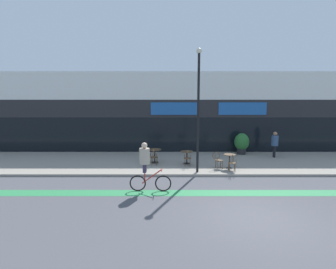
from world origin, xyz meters
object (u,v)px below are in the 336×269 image
bistro_table_1 (187,155)px  bistro_table_2 (229,159)px  cafe_chair_0_near (154,156)px  cyclist_1 (146,164)px  cafe_chair_1_near (187,157)px  lamp_post (198,103)px  pedestrian_near_end (274,142)px  cafe_chair_2_near (232,162)px  planter_pot (241,143)px  cafe_chair_0_side (144,154)px  cafe_chair_2_side (217,159)px  bistro_table_0 (154,153)px

bistro_table_1 → bistro_table_2: bearing=-25.5°
cafe_chair_0_near → cyclist_1: cyclist_1 is taller
cafe_chair_1_near → lamp_post: 3.14m
cafe_chair_0_near → pedestrian_near_end: bearing=-66.3°
bistro_table_1 → cafe_chair_2_near: size_ratio=0.81×
bistro_table_2 → planter_pot: bearing=65.7°
bistro_table_1 → cyclist_1: (-1.96, -4.16, 0.52)m
cafe_chair_0_near → cafe_chair_0_side: bearing=53.3°
bistro_table_2 → planter_pot: planter_pot is taller
cafe_chair_2_side → cafe_chair_2_near: bearing=-51.8°
cafe_chair_2_side → planter_pot: bearing=51.3°
bistro_table_0 → cafe_chair_0_side: (-0.63, -0.01, -0.04)m
cafe_chair_2_near → bistro_table_2: bearing=5.1°
bistro_table_2 → cyclist_1: (-4.14, -3.13, 0.51)m
cafe_chair_0_near → cyclist_1: (-0.11, -3.82, 0.52)m
bistro_table_0 → cafe_chair_0_near: bearing=-91.0°
cafe_chair_2_side → planter_pot: 4.33m
cafe_chair_1_near → cafe_chair_2_side: size_ratio=1.00×
cafe_chair_0_side → planter_pot: (6.29, 2.35, 0.23)m
cyclist_1 → bistro_table_1: bearing=66.0°
cafe_chair_1_near → cyclist_1: bearing=155.0°
bistro_table_0 → bistro_table_1: bearing=-8.7°
cafe_chair_1_near → cafe_chair_2_near: same height
cafe_chair_0_near → bistro_table_1: bearing=-70.9°
bistro_table_1 → cafe_chair_0_side: 2.48m
bistro_table_0 → bistro_table_2: (4.01, -1.32, -0.02)m
cafe_chair_0_near → planter_pot: size_ratio=0.64×
bistro_table_0 → cafe_chair_0_near: cafe_chair_0_near is taller
cafe_chair_1_near → cafe_chair_2_side: bearing=-101.2°
bistro_table_2 → cafe_chair_2_side: (-0.63, -0.01, -0.02)m
lamp_post → planter_pot: bearing=51.6°
bistro_table_0 → cafe_chair_2_side: cafe_chair_2_side is taller
planter_pot → cyclist_1: (-5.79, -6.78, 0.29)m
bistro_table_2 → cafe_chair_0_side: bearing=164.2°
cyclist_1 → cafe_chair_2_side: bearing=42.7°
bistro_table_1 → lamp_post: lamp_post is taller
bistro_table_1 → cafe_chair_1_near: (-0.01, -0.63, 0.00)m
bistro_table_2 → bistro_table_0: bearing=161.8°
bistro_table_0 → pedestrian_near_end: bearing=10.7°
cafe_chair_0_near → lamp_post: lamp_post is taller
bistro_table_0 → pedestrian_near_end: pedestrian_near_end is taller
cafe_chair_0_near → cafe_chair_2_near: (4.02, -1.32, 0.00)m
cafe_chair_1_near → cyclist_1: size_ratio=0.44×
cafe_chair_0_side → planter_pot: planter_pot is taller
cafe_chair_0_side → cafe_chair_2_near: same height
cafe_chair_1_near → pedestrian_near_end: (5.65, 2.32, 0.44)m
bistro_table_2 → cafe_chair_2_near: (-0.01, -0.63, -0.02)m
bistro_table_0 → cafe_chair_1_near: 2.04m
bistro_table_0 → cafe_chair_2_near: 4.45m
planter_pot → pedestrian_near_end: bearing=-27.2°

